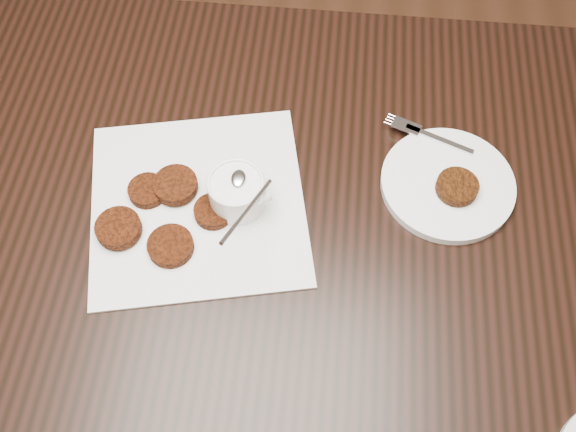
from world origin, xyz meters
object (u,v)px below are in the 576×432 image
object	(u,v)px
napkin	(198,203)
plate_with_patty	(449,181)
table	(226,295)
sauce_ramekin	(235,181)

from	to	relation	value
napkin	plate_with_patty	size ratio (longest dim) A/B	1.56
table	plate_with_patty	distance (m)	0.54
napkin	sauce_ramekin	xyz separation A→B (m)	(0.06, 0.01, 0.06)
napkin	table	bearing A→B (deg)	42.26
napkin	plate_with_patty	world-z (taller)	plate_with_patty
table	sauce_ramekin	world-z (taller)	sauce_ramekin
table	sauce_ramekin	distance (m)	0.44
sauce_ramekin	plate_with_patty	distance (m)	0.33
sauce_ramekin	napkin	bearing A→B (deg)	-174.10
napkin	sauce_ramekin	distance (m)	0.09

